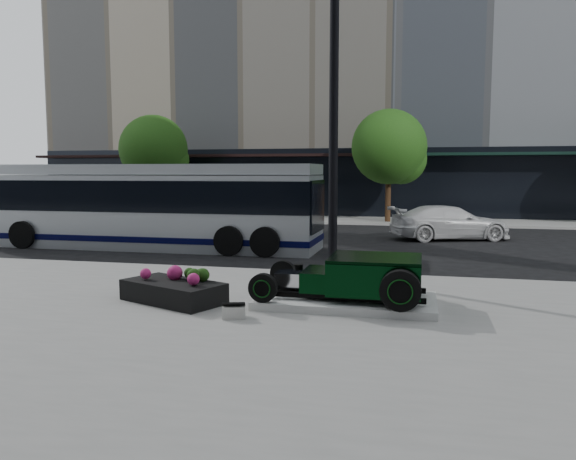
% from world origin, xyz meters
% --- Properties ---
extents(ground, '(120.00, 120.00, 0.00)m').
position_xyz_m(ground, '(0.00, 0.00, 0.00)').
color(ground, black).
rests_on(ground, ground).
extents(sidewalk_near, '(70.00, 17.00, 0.12)m').
position_xyz_m(sidewalk_near, '(0.00, -10.50, 0.06)').
color(sidewalk_near, gray).
rests_on(sidewalk_near, ground).
extents(sidewalk_far, '(70.00, 4.00, 0.12)m').
position_xyz_m(sidewalk_far, '(0.00, 14.00, 0.06)').
color(sidewalk_far, gray).
rests_on(sidewalk_far, ground).
extents(street_trees, '(29.80, 3.80, 5.70)m').
position_xyz_m(street_trees, '(1.15, 13.07, 3.77)').
color(street_trees, black).
rests_on(street_trees, sidewalk_far).
extents(display_plinth, '(3.40, 1.80, 0.15)m').
position_xyz_m(display_plinth, '(1.27, -5.48, 0.20)').
color(display_plinth, silver).
rests_on(display_plinth, sidewalk_near).
extents(hot_rod, '(3.22, 2.00, 0.81)m').
position_xyz_m(hot_rod, '(1.60, -5.48, 0.70)').
color(hot_rod, black).
rests_on(hot_rod, display_plinth).
extents(info_plaque, '(0.47, 0.40, 0.31)m').
position_xyz_m(info_plaque, '(-0.53, -6.92, 0.24)').
color(info_plaque, silver).
rests_on(info_plaque, sidewalk_near).
extents(lamppost, '(0.40, 0.40, 7.27)m').
position_xyz_m(lamppost, '(0.57, -2.72, 3.48)').
color(lamppost, black).
rests_on(lamppost, sidewalk_near).
extents(flower_planter, '(2.28, 1.74, 0.66)m').
position_xyz_m(flower_planter, '(-2.09, -6.03, 0.36)').
color(flower_planter, black).
rests_on(flower_planter, sidewalk_near).
extents(transit_bus, '(12.12, 2.88, 2.92)m').
position_xyz_m(transit_bus, '(-6.68, 2.02, 1.49)').
color(transit_bus, silver).
rests_on(transit_bus, ground).
extents(white_sedan, '(4.99, 3.32, 1.34)m').
position_xyz_m(white_sedan, '(3.77, 6.77, 0.67)').
color(white_sedan, silver).
rests_on(white_sedan, ground).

